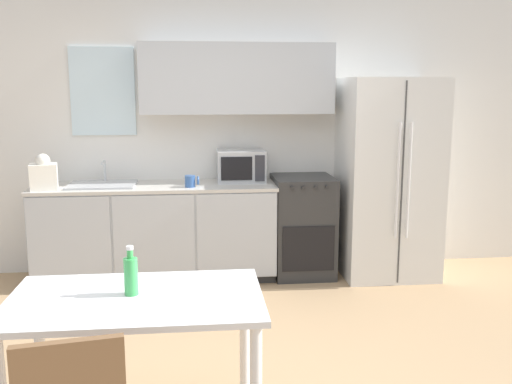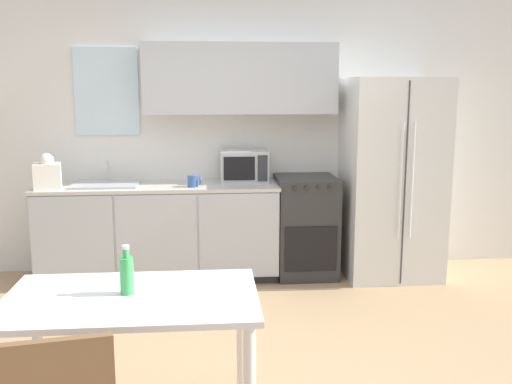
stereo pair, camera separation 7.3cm
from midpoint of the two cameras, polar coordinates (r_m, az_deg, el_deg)
ground_plane at (r=3.71m, az=-3.45°, el=-17.82°), size 12.00×12.00×0.00m
wall_back at (r=5.47m, az=-3.82°, el=6.97°), size 12.00×0.38×2.70m
kitchen_counter at (r=5.34m, az=-9.22°, el=-3.89°), size 2.18×0.63×0.89m
oven_range at (r=5.40m, az=5.36°, el=-3.41°), size 0.55×0.61×0.94m
refrigerator at (r=5.45m, az=13.77°, el=1.32°), size 0.85×0.77×1.84m
kitchen_sink at (r=5.31m, az=-14.43°, el=0.82°), size 0.59×0.44×0.21m
microwave at (r=5.32m, az=-0.82°, el=2.63°), size 0.44×0.35×0.30m
coffee_mug at (r=5.08m, az=-5.85°, el=1.10°), size 0.13×0.09×0.10m
grocery_bag_0 at (r=5.24m, az=-19.78°, el=1.74°), size 0.26×0.23×0.31m
dining_table at (r=2.89m, az=-11.56°, el=-12.25°), size 1.22×0.73×0.77m
drink_bottle at (r=2.84m, az=-12.08°, el=-8.03°), size 0.07×0.07×0.24m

